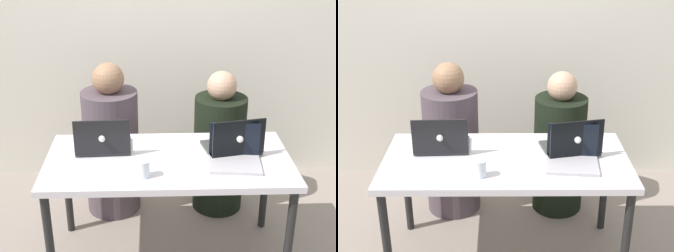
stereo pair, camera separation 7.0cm
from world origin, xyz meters
TOP-DOWN VIEW (x-y plane):
  - back_wall at (0.00, 1.20)m, footprint 4.50×0.10m
  - desk at (0.00, 0.00)m, footprint 1.47×0.71m
  - person_on_left at (-0.39, 0.60)m, footprint 0.50×0.50m
  - person_on_right at (0.39, 0.60)m, footprint 0.45×0.45m
  - laptop_back_right at (0.40, 0.07)m, footprint 0.37×0.31m
  - laptop_back_left at (-0.40, 0.11)m, footprint 0.34×0.29m
  - laptop_front_right at (0.39, -0.07)m, footprint 0.32×0.27m
  - water_glass_left at (-0.14, -0.21)m, footprint 0.07×0.07m

SIDE VIEW (x-z plane):
  - person_on_right at x=0.39m, z-range -0.06..1.02m
  - person_on_left at x=-0.39m, z-range -0.06..1.08m
  - desk at x=0.00m, z-range 0.29..1.02m
  - water_glass_left at x=-0.14m, z-range 0.72..0.82m
  - laptop_front_right at x=0.39m, z-range 0.66..0.88m
  - laptop_back_left at x=-0.40m, z-range 0.66..0.89m
  - laptop_back_right at x=0.40m, z-range 0.66..0.90m
  - back_wall at x=0.00m, z-range 0.00..2.36m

